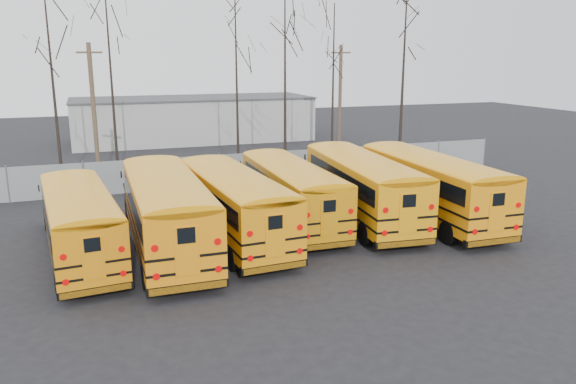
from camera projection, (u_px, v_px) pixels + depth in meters
name	position (u px, v px, depth m)	size (l,w,h in m)	color
ground	(282.00, 245.00, 24.30)	(120.00, 120.00, 0.00)	black
fence	(220.00, 170.00, 35.05)	(40.00, 0.04, 2.00)	gray
distant_building	(193.00, 120.00, 53.76)	(22.00, 8.00, 4.00)	#A4A49F
bus_a	(79.00, 217.00, 22.33)	(3.42, 10.70, 2.95)	black
bus_b	(166.00, 206.00, 23.15)	(2.82, 11.97, 3.34)	black
bus_c	(232.00, 199.00, 24.62)	(3.33, 11.44, 3.16)	black
bus_d	(290.00, 188.00, 27.03)	(2.70, 11.02, 3.07)	black
bus_e	(360.00, 182.00, 27.63)	(3.76, 12.03, 3.32)	black
bus_f	(428.00, 181.00, 27.77)	(3.05, 11.92, 3.31)	black
utility_pole_left	(94.00, 114.00, 34.37)	(1.51, 0.61, 8.75)	brown
utility_pole_right	(340.00, 100.00, 45.08)	(1.56, 0.41, 8.79)	brown
tree_1	(54.00, 89.00, 33.53)	(0.26, 0.26, 12.02)	black
tree_2	(111.00, 79.00, 36.26)	(0.26, 0.26, 12.97)	black
tree_3	(237.00, 84.00, 38.65)	(0.26, 0.26, 12.10)	black
tree_4	(285.00, 83.00, 38.03)	(0.26, 0.26, 12.30)	black
tree_5	(333.00, 87.00, 40.34)	(0.26, 0.26, 11.54)	black
tree_6	(403.00, 80.00, 41.89)	(0.26, 0.26, 12.36)	black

